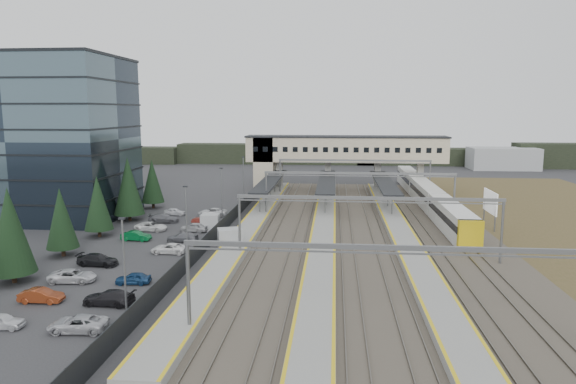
# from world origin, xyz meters

# --- Properties ---
(ground) EXTENTS (220.00, 220.00, 0.00)m
(ground) POSITION_xyz_m (0.00, 0.00, 0.00)
(ground) COLOR #2B2B2D
(ground) RESTS_ON ground
(office_building) EXTENTS (24.30, 18.30, 24.30)m
(office_building) POSITION_xyz_m (-36.00, 12.00, 12.19)
(office_building) COLOR #3E525C
(office_building) RESTS_ON ground
(conifer_row) EXTENTS (4.42, 49.82, 9.50)m
(conifer_row) POSITION_xyz_m (-22.00, -3.86, 4.84)
(conifer_row) COLOR black
(conifer_row) RESTS_ON ground
(car_park) EXTENTS (10.62, 44.77, 1.29)m
(car_park) POSITION_xyz_m (-13.44, -6.41, 0.61)
(car_park) COLOR silver
(car_park) RESTS_ON ground
(lampposts) EXTENTS (0.50, 53.25, 8.07)m
(lampposts) POSITION_xyz_m (-8.00, 1.25, 4.34)
(lampposts) COLOR slate
(lampposts) RESTS_ON ground
(fence) EXTENTS (0.08, 90.00, 2.00)m
(fence) POSITION_xyz_m (-6.50, 5.00, 1.00)
(fence) COLOR #26282B
(fence) RESTS_ON ground
(relay_cabin_near) EXTENTS (3.34, 2.87, 2.36)m
(relay_cabin_near) POSITION_xyz_m (-3.96, -3.87, 1.18)
(relay_cabin_near) COLOR #979A9C
(relay_cabin_near) RESTS_ON ground
(relay_cabin_far) EXTENTS (2.56, 2.17, 2.25)m
(relay_cabin_far) POSITION_xyz_m (-8.52, 4.95, 1.12)
(relay_cabin_far) COLOR #979A9C
(relay_cabin_far) RESTS_ON ground
(rail_corridor) EXTENTS (34.00, 90.00, 0.92)m
(rail_corridor) POSITION_xyz_m (9.34, 5.00, 0.29)
(rail_corridor) COLOR #3E3A30
(rail_corridor) RESTS_ON ground
(canopies) EXTENTS (23.10, 30.00, 3.28)m
(canopies) POSITION_xyz_m (7.00, 27.00, 3.92)
(canopies) COLOR black
(canopies) RESTS_ON ground
(footbridge) EXTENTS (40.40, 6.40, 11.20)m
(footbridge) POSITION_xyz_m (7.70, 42.00, 7.93)
(footbridge) COLOR tan
(footbridge) RESTS_ON ground
(gantries) EXTENTS (28.40, 62.28, 7.17)m
(gantries) POSITION_xyz_m (12.00, 3.00, 6.00)
(gantries) COLOR slate
(gantries) RESTS_ON ground
(train) EXTENTS (2.82, 59.01, 3.56)m
(train) POSITION_xyz_m (24.00, 25.47, 2.02)
(train) COLOR silver
(train) RESTS_ON ground
(billboard) EXTENTS (0.20, 6.15, 5.25)m
(billboard) POSITION_xyz_m (29.97, 9.89, 3.54)
(billboard) COLOR slate
(billboard) RESTS_ON ground
(treeline_far) EXTENTS (170.00, 19.00, 7.00)m
(treeline_far) POSITION_xyz_m (23.81, 92.28, 2.95)
(treeline_far) COLOR black
(treeline_far) RESTS_ON ground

